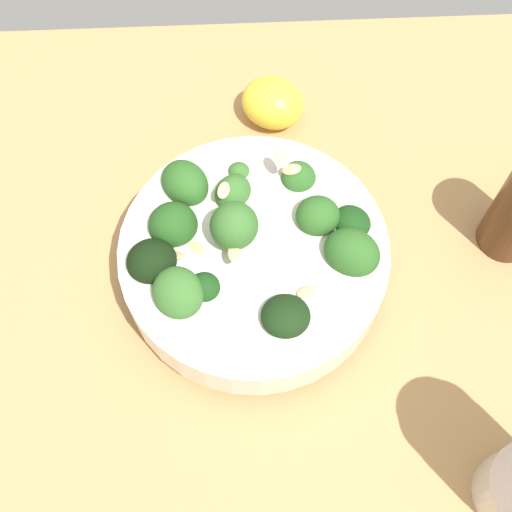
{
  "coord_description": "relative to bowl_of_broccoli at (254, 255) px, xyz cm",
  "views": [
    {
      "loc": [
        22.58,
        -0.17,
        54.32
      ],
      "look_at": [
        -2.37,
        0.98,
        4.0
      ],
      "focal_mm": 47.03,
      "sensor_mm": 36.0,
      "label": 1
    }
  ],
  "objects": [
    {
      "name": "ground_plane",
      "position": [
        2.54,
        -0.78,
        -5.64
      ],
      "size": [
        65.72,
        65.72,
        3.39
      ],
      "primitive_type": "cube",
      "color": "tan"
    },
    {
      "name": "bowl_of_broccoli",
      "position": [
        0.0,
        0.0,
        0.0
      ],
      "size": [
        22.37,
        22.37,
        10.49
      ],
      "color": "silver",
      "rests_on": "ground_plane"
    },
    {
      "name": "lemon_wedge",
      "position": [
        -17.35,
        2.81,
        -1.66
      ],
      "size": [
        7.83,
        8.11,
        4.56
      ],
      "primitive_type": "ellipsoid",
      "rotation": [
        0.0,
        0.0,
        4.18
      ],
      "color": "yellow",
      "rests_on": "ground_plane"
    }
  ]
}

